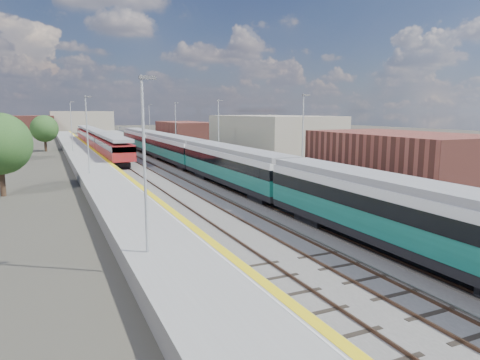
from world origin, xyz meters
TOP-DOWN VIEW (x-y plane):
  - ground at (0.00, 50.00)m, footprint 320.00×320.00m
  - ballast_bed at (-2.25, 52.50)m, footprint 10.50×155.00m
  - tracks at (-1.65, 54.18)m, footprint 8.96×160.00m
  - platform_right at (5.28, 52.49)m, footprint 4.70×155.00m
  - platform_left at (-9.05, 52.49)m, footprint 4.30×155.00m
  - buildings at (-18.12, 138.60)m, footprint 72.00×185.50m
  - green_train at (1.50, 35.58)m, footprint 2.90×80.67m
  - red_train at (-5.50, 70.47)m, footprint 2.83×57.47m
  - tree_c at (-13.97, 73.04)m, footprint 4.69×4.69m
  - tree_d at (22.08, 68.60)m, footprint 4.20×4.20m

SIDE VIEW (x-z plane):
  - ground at x=0.00m, z-range 0.00..0.00m
  - ballast_bed at x=-2.25m, z-range 0.00..0.06m
  - tracks at x=-1.65m, z-range 0.02..0.19m
  - platform_left at x=-9.05m, z-range -3.74..4.78m
  - platform_right at x=5.28m, z-range -3.72..4.80m
  - red_train at x=-5.50m, z-range 0.33..3.90m
  - green_train at x=1.50m, z-range 0.65..3.84m
  - tree_d at x=22.08m, z-range 0.73..6.42m
  - tree_c at x=-13.97m, z-range 0.82..7.18m
  - buildings at x=-18.12m, z-range -9.30..30.70m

